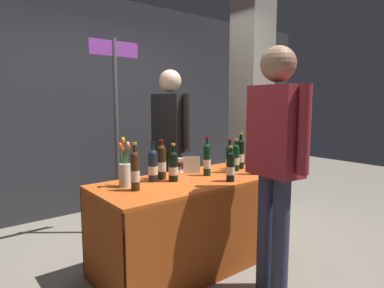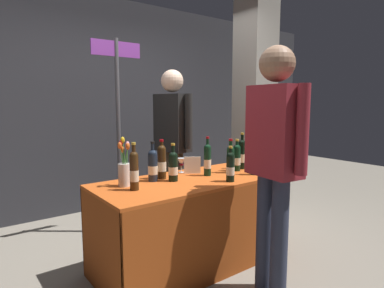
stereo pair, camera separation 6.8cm
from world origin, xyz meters
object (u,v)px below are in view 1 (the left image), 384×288
object	(u,v)px
display_bottle_0	(162,161)
taster_foreground_right	(275,149)
flower_vase	(124,170)
tasting_table	(192,205)
booth_signpost	(116,117)
wine_glass_near_vendor	(181,162)
featured_wine_bottle	(231,166)
vendor_presenter	(171,134)
concrete_pillar	(251,99)

from	to	relation	value
display_bottle_0	taster_foreground_right	size ratio (longest dim) A/B	0.19
flower_vase	tasting_table	bearing A→B (deg)	-12.77
tasting_table	booth_signpost	bearing A→B (deg)	100.38
tasting_table	flower_vase	bearing A→B (deg)	167.23
flower_vase	booth_signpost	world-z (taller)	booth_signpost
booth_signpost	tasting_table	bearing A→B (deg)	-79.62
display_bottle_0	tasting_table	bearing A→B (deg)	-40.45
wine_glass_near_vendor	flower_vase	size ratio (longest dim) A/B	0.35
tasting_table	display_bottle_0	bearing A→B (deg)	139.55
featured_wine_bottle	vendor_presenter	xyz separation A→B (m)	(0.13, 1.05, 0.17)
wine_glass_near_vendor	featured_wine_bottle	bearing A→B (deg)	-77.24
featured_wine_bottle	wine_glass_near_vendor	world-z (taller)	featured_wine_bottle
taster_foreground_right	vendor_presenter	bearing A→B (deg)	0.78
concrete_pillar	taster_foreground_right	world-z (taller)	concrete_pillar
tasting_table	taster_foreground_right	world-z (taller)	taster_foreground_right
tasting_table	display_bottle_0	xyz separation A→B (m)	(-0.20, 0.17, 0.38)
taster_foreground_right	booth_signpost	world-z (taller)	booth_signpost
display_bottle_0	flower_vase	size ratio (longest dim) A/B	0.87
concrete_pillar	featured_wine_bottle	xyz separation A→B (m)	(-1.32, -0.95, -0.56)
wine_glass_near_vendor	vendor_presenter	xyz separation A→B (m)	(0.25, 0.52, 0.21)
tasting_table	featured_wine_bottle	bearing A→B (deg)	-52.19
concrete_pillar	booth_signpost	distance (m)	1.75
tasting_table	featured_wine_bottle	world-z (taller)	featured_wine_bottle
concrete_pillar	flower_vase	distance (m)	2.22
featured_wine_bottle	wine_glass_near_vendor	bearing A→B (deg)	102.76
taster_foreground_right	concrete_pillar	bearing A→B (deg)	-37.00
concrete_pillar	tasting_table	distance (m)	1.90
display_bottle_0	vendor_presenter	bearing A→B (deg)	49.83
featured_wine_bottle	flower_vase	size ratio (longest dim) A/B	0.76
flower_vase	taster_foreground_right	distance (m)	1.14
flower_vase	vendor_presenter	size ratio (longest dim) A/B	0.22
display_bottle_0	taster_foreground_right	distance (m)	0.97
display_bottle_0	taster_foreground_right	world-z (taller)	taster_foreground_right
taster_foreground_right	booth_signpost	size ratio (longest dim) A/B	0.87
flower_vase	concrete_pillar	bearing A→B (deg)	15.26
featured_wine_bottle	flower_vase	bearing A→B (deg)	153.20
flower_vase	vendor_presenter	xyz separation A→B (m)	(0.89, 0.67, 0.17)
concrete_pillar	wine_glass_near_vendor	distance (m)	1.61
wine_glass_near_vendor	flower_vase	world-z (taller)	flower_vase
tasting_table	vendor_presenter	bearing A→B (deg)	67.24
wine_glass_near_vendor	display_bottle_0	bearing A→B (deg)	-159.40
concrete_pillar	tasting_table	bearing A→B (deg)	-155.40
display_bottle_0	flower_vase	world-z (taller)	flower_vase
featured_wine_bottle	flower_vase	xyz separation A→B (m)	(-0.76, 0.38, 0.01)
wine_glass_near_vendor	booth_signpost	distance (m)	0.90
display_bottle_0	taster_foreground_right	bearing A→B (deg)	-66.68
wine_glass_near_vendor	taster_foreground_right	xyz separation A→B (m)	(0.10, -0.98, 0.23)
flower_vase	wine_glass_near_vendor	bearing A→B (deg)	12.61
flower_vase	taster_foreground_right	world-z (taller)	taster_foreground_right
flower_vase	vendor_presenter	bearing A→B (deg)	36.68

